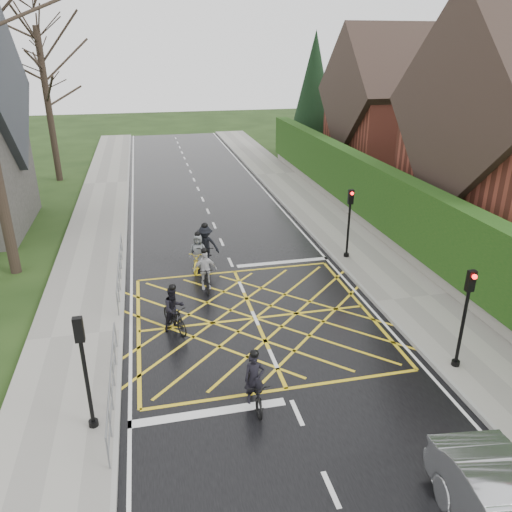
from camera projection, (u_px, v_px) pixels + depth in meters
name	position (u px, v px, depth m)	size (l,w,h in m)	color
ground	(255.00, 318.00, 17.48)	(120.00, 120.00, 0.00)	black
road	(255.00, 318.00, 17.47)	(9.00, 80.00, 0.01)	black
sidewalk_right	(411.00, 299.00, 18.66)	(3.00, 80.00, 0.15)	gray
sidewalk_left	(76.00, 337.00, 16.24)	(3.00, 80.00, 0.15)	gray
stone_wall	(383.00, 234.00, 24.29)	(0.50, 38.00, 0.70)	slate
hedge	(387.00, 199.00, 23.61)	(0.90, 38.00, 2.80)	#13380F
house_far	(404.00, 114.00, 34.92)	(9.80, 8.80, 10.30)	brown
conifer	(314.00, 96.00, 41.06)	(4.60, 4.60, 10.00)	black
tree_far	(43.00, 72.00, 32.56)	(8.40, 8.40, 10.40)	black
railing_south	(112.00, 378.00, 13.09)	(0.05, 5.04, 1.03)	slate
railing_north	(119.00, 265.00, 19.82)	(0.05, 6.04, 1.03)	slate
traffic_light_ne	(349.00, 224.00, 21.63)	(0.24, 0.31, 3.21)	black
traffic_light_se	(464.00, 320.00, 14.08)	(0.24, 0.31, 3.21)	black
traffic_light_sw	(86.00, 375.00, 11.76)	(0.24, 0.31, 3.21)	black
cyclist_rear	(255.00, 387.00, 13.12)	(0.59, 1.69, 1.64)	black
cyclist_back	(174.00, 313.00, 16.57)	(1.07, 1.72, 1.67)	black
cyclist_mid	(206.00, 250.00, 21.42)	(1.26, 2.10, 1.95)	black
cyclist_front	(205.00, 274.00, 19.36)	(0.93, 1.72, 1.72)	black
cyclist_lead	(199.00, 256.00, 21.10)	(1.11, 1.84, 1.70)	yellow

